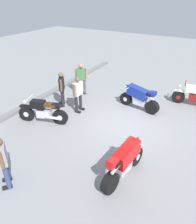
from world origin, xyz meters
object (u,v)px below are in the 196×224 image
Objects in this scene: person_in_green_shirt at (81,77)px; person_in_black_shirt at (62,87)px; motorcycle_red_sportbike at (125,160)px; motorcycle_cream_vintage at (194,96)px; motorcycle_blue_sportbike at (139,97)px; person_in_white_shirt at (78,92)px; person_in_gray_shirt at (3,160)px; motorcycle_black_cruiser at (43,111)px.

person_in_green_shirt reaches higher than person_in_black_shirt.
motorcycle_red_sportbike is 5.83m from motorcycle_cream_vintage.
motorcycle_cream_vintage is 1.00× the size of motorcycle_blue_sportbike.
person_in_black_shirt is (-1.49, 0.06, -0.02)m from person_in_green_shirt.
person_in_black_shirt is at bearing 175.86° from person_in_white_shirt.
motorcycle_red_sportbike is at bearing 164.41° from person_in_gray_shirt.
motorcycle_red_sportbike is at bearing -163.58° from person_in_green_shirt.
motorcycle_cream_vintage is 1.23× the size of person_in_gray_shirt.
motorcycle_blue_sportbike is at bearing -152.80° from motorcycle_black_cruiser.
person_in_white_shirt is (-1.52, 2.23, 0.31)m from motorcycle_blue_sportbike.
person_in_white_shirt is (2.58, 3.36, 0.31)m from motorcycle_red_sportbike.
motorcycle_red_sportbike is 1.22× the size of person_in_black_shirt.
motorcycle_cream_vintage is 1.22× the size of person_in_black_shirt.
motorcycle_blue_sportbike is 1.23× the size of person_in_gray_shirt.
person_in_black_shirt reaches higher than motorcycle_blue_sportbike.
motorcycle_black_cruiser is at bearing -113.60° from person_in_white_shirt.
person_in_black_shirt is (-1.44, 3.19, 0.31)m from motorcycle_blue_sportbike.
motorcycle_cream_vintage is 2.67m from motorcycle_blue_sportbike.
person_in_green_shirt reaches higher than person_in_white_shirt.
motorcycle_black_cruiser is 1.03× the size of motorcycle_cream_vintage.
person_in_white_shirt is (-1.57, -0.89, -0.02)m from person_in_green_shirt.
person_in_gray_shirt is at bearing 76.02° from person_in_black_shirt.
person_in_green_shirt is (6.03, 1.60, 0.03)m from person_in_gray_shirt.
motorcycle_cream_vintage is at bearing -1.15° from motorcycle_red_sportbike.
person_in_green_shirt is (-1.59, 5.24, 0.43)m from motorcycle_cream_vintage.
motorcycle_blue_sportbike is (3.04, -2.92, 0.07)m from motorcycle_black_cruiser.
person_in_black_shirt is (1.60, 0.27, 0.38)m from motorcycle_black_cruiser.
person_in_black_shirt is at bearing 148.43° from person_in_green_shirt.
person_in_green_shirt is (0.05, 3.13, 0.33)m from motorcycle_blue_sportbike.
person_in_gray_shirt is (-7.62, 3.64, 0.40)m from motorcycle_cream_vintage.
person_in_black_shirt is at bearing 33.93° from motorcycle_blue_sportbike.
motorcycle_cream_vintage is at bearing -102.41° from person_in_green_shirt.
person_in_gray_shirt is 4.52m from person_in_white_shirt.
motorcycle_black_cruiser is 1.26× the size of person_in_black_shirt.
person_in_white_shirt is at bearing 141.22° from person_in_black_shirt.
person_in_gray_shirt reaches higher than motorcycle_cream_vintage.
motorcycle_black_cruiser is 1.03× the size of motorcycle_blue_sportbike.
person_in_gray_shirt reaches higher than motorcycle_black_cruiser.
motorcycle_red_sportbike is 5.08m from person_in_black_shirt.
person_in_black_shirt reaches higher than motorcycle_cream_vintage.
motorcycle_blue_sportbike is at bearing 23.93° from motorcycle_red_sportbike.
motorcycle_cream_vintage is at bearing 36.64° from person_in_white_shirt.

